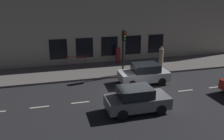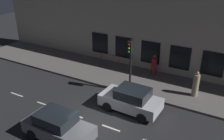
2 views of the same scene
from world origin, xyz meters
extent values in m
plane|color=#232326|center=(0.00, 0.00, 0.00)|extent=(60.00, 60.00, 0.00)
cube|color=#5B5654|center=(6.25, 0.00, 0.07)|extent=(4.50, 32.00, 0.15)
cube|color=#B2A893|center=(8.80, 0.00, 4.05)|extent=(0.60, 32.00, 8.10)
cube|color=black|center=(8.47, -4.99, 1.70)|extent=(0.04, 1.66, 1.90)
cube|color=black|center=(8.47, -2.49, 1.70)|extent=(0.04, 1.66, 1.90)
cube|color=black|center=(8.47, 0.00, 1.70)|extent=(0.04, 1.66, 1.90)
cube|color=black|center=(8.47, 2.49, 1.70)|extent=(0.04, 1.66, 1.90)
cube|color=black|center=(8.47, 4.99, 1.70)|extent=(0.04, 1.66, 1.90)
cube|color=beige|center=(0.00, -6.20, 0.00)|extent=(0.12, 1.20, 0.01)
cube|color=beige|center=(0.00, -3.60, 0.00)|extent=(0.12, 1.20, 0.01)
cube|color=beige|center=(0.00, -1.00, 0.00)|extent=(0.12, 1.20, 0.01)
cube|color=beige|center=(0.00, 1.60, 0.00)|extent=(0.12, 1.20, 0.01)
cube|color=beige|center=(0.00, 4.20, 0.00)|extent=(0.12, 1.20, 0.01)
cube|color=beige|center=(0.00, 6.80, 0.00)|extent=(0.12, 1.20, 0.01)
cylinder|color=black|center=(4.35, -0.11, 2.08)|extent=(0.14, 0.14, 3.87)
cube|color=black|center=(4.15, -0.11, 3.50)|extent=(0.26, 0.32, 0.84)
sphere|color=red|center=(4.01, -0.11, 3.75)|extent=(0.15, 0.15, 0.15)
sphere|color=gold|center=(4.01, -0.11, 3.50)|extent=(0.15, 0.15, 0.15)
sphere|color=green|center=(4.01, -0.11, 3.25)|extent=(0.15, 0.15, 0.15)
cube|color=#B7B7BC|center=(2.26, -1.16, 0.63)|extent=(1.92, 3.91, 0.70)
cube|color=black|center=(2.25, -1.31, 1.28)|extent=(1.65, 2.05, 0.60)
cylinder|color=black|center=(1.44, 0.06, 0.32)|extent=(0.24, 0.65, 0.64)
cylinder|color=black|center=(3.14, 0.01, 0.32)|extent=(0.24, 0.65, 0.64)
cylinder|color=black|center=(1.38, -2.33, 0.32)|extent=(0.24, 0.65, 0.64)
cylinder|color=black|center=(3.07, -2.38, 0.32)|extent=(0.24, 0.65, 0.64)
cube|color=slate|center=(-2.13, 1.01, 0.63)|extent=(1.75, 3.85, 0.70)
cube|color=black|center=(-2.13, 1.16, 1.28)|extent=(1.54, 2.00, 0.60)
cylinder|color=black|center=(-1.33, -0.19, 0.32)|extent=(0.22, 0.64, 0.64)
cylinder|color=black|center=(-2.95, -0.18, 0.32)|extent=(0.22, 0.64, 0.64)
cylinder|color=black|center=(-1.32, 2.19, 0.32)|extent=(0.22, 0.64, 0.64)
cylinder|color=black|center=(-2.94, 2.20, 0.32)|extent=(0.22, 0.64, 0.64)
cylinder|color=maroon|center=(7.74, -0.67, 0.87)|extent=(0.61, 0.61, 1.44)
sphere|color=brown|center=(7.74, -0.67, 1.71)|extent=(0.24, 0.24, 0.24)
cube|color=brown|center=(7.82, -0.75, 1.71)|extent=(0.08, 0.08, 0.07)
cylinder|color=gray|center=(5.89, -4.40, 0.95)|extent=(0.59, 0.59, 1.60)
sphere|color=#936B4C|center=(5.89, -4.40, 1.87)|extent=(0.24, 0.24, 0.24)
cube|color=#936B4C|center=(5.80, -4.34, 1.87)|extent=(0.07, 0.08, 0.07)
cylinder|color=red|center=(7.71, 2.57, 0.62)|extent=(0.05, 0.05, 0.95)
cylinder|color=red|center=(7.71, 4.39, 0.62)|extent=(0.05, 0.05, 0.95)
cylinder|color=red|center=(7.71, 3.48, 1.10)|extent=(0.05, 1.81, 0.05)
camera|label=1|loc=(-15.07, 6.09, 7.17)|focal=40.13mm
camera|label=2|loc=(-10.14, -6.79, 9.12)|focal=39.88mm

